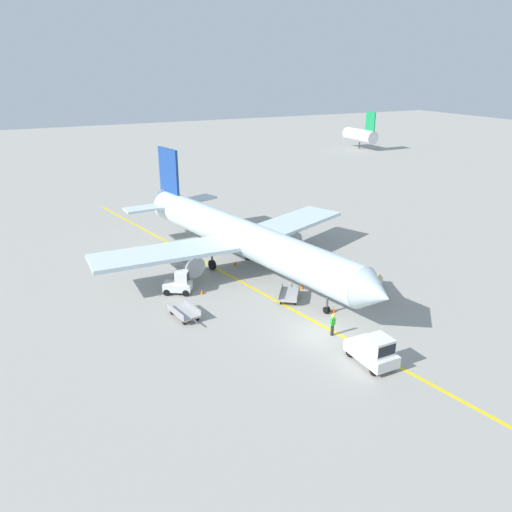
{
  "coord_description": "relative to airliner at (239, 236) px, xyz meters",
  "views": [
    {
      "loc": [
        -18.88,
        -27.65,
        18.75
      ],
      "look_at": [
        0.11,
        10.97,
        2.5
      ],
      "focal_mm": 35.55,
      "sensor_mm": 36.0,
      "label": 1
    }
  ],
  "objects": [
    {
      "name": "safety_cone_wingtip_left",
      "position": [
        0.0,
        0.98,
        -3.2
      ],
      "size": [
        0.36,
        0.36,
        0.44
      ],
      "primitive_type": "cone",
      "color": "orange",
      "rests_on": "ground"
    },
    {
      "name": "distant_aircraft_far_left",
      "position": [
        57.32,
        56.71,
        -0.2
      ],
      "size": [
        3.0,
        10.1,
        8.8
      ],
      "color": "silver",
      "rests_on": "ground"
    },
    {
      "name": "baggage_tug_by_cargo_door",
      "position": [
        -7.06,
        -2.93,
        -2.49
      ],
      "size": [
        2.73,
        2.34,
        2.1
      ],
      "color": "silver",
      "rests_on": "ground"
    },
    {
      "name": "airliner",
      "position": [
        0.0,
        0.0,
        0.0
      ],
      "size": [
        28.04,
        35.13,
        10.1
      ],
      "color": "silver",
      "rests_on": "ground"
    },
    {
      "name": "safety_cone_nose_right",
      "position": [
        -5.37,
        -3.96,
        -3.2
      ],
      "size": [
        0.36,
        0.36,
        0.44
      ],
      "primitive_type": "cone",
      "color": "orange",
      "rests_on": "ground"
    },
    {
      "name": "belt_loader_forward_hold",
      "position": [
        8.18,
        -10.17,
        -2.64
      ],
      "size": [
        4.45,
        4.39,
        2.59
      ],
      "color": "silver",
      "rests_on": "ground"
    },
    {
      "name": "ground_plane",
      "position": [
        0.0,
        -14.5,
        -3.42
      ],
      "size": [
        300.0,
        300.0,
        0.0
      ],
      "primitive_type": "plane",
      "color": "#9E9B93"
    },
    {
      "name": "baggage_tug_near_wing",
      "position": [
        6.76,
        -4.08,
        -2.49
      ],
      "size": [
        1.89,
        2.66,
        2.1
      ],
      "color": "silver",
      "rests_on": "ground"
    },
    {
      "name": "safety_cone_nose_left",
      "position": [
        2.97,
        -11.94,
        -3.2
      ],
      "size": [
        0.36,
        0.36,
        0.44
      ],
      "primitive_type": "cone",
      "color": "orange",
      "rests_on": "ground"
    },
    {
      "name": "safety_cone_wingtip_right",
      "position": [
        3.09,
        -6.83,
        -3.2
      ],
      "size": [
        0.36,
        0.36,
        0.44
      ],
      "primitive_type": "cone",
      "color": "orange",
      "rests_on": "ground"
    },
    {
      "name": "baggage_cart_empty_trailing",
      "position": [
        0.98,
        -8.22,
        -2.95
      ],
      "size": [
        2.91,
        3.51,
        0.94
      ],
      "color": "#A5A5A8",
      "rests_on": "ground"
    },
    {
      "name": "ground_crew_marshaller",
      "position": [
        0.75,
        -14.99,
        -2.51
      ],
      "size": [
        0.36,
        0.24,
        1.7
      ],
      "color": "#26262D",
      "rests_on": "ground"
    },
    {
      "name": "pushback_tug",
      "position": [
        1.01,
        -19.41,
        -2.42
      ],
      "size": [
        1.96,
        3.63,
        2.2
      ],
      "color": "silver",
      "rests_on": "ground"
    },
    {
      "name": "taxi_line_yellow",
      "position": [
        0.11,
        -9.5,
        -3.41
      ],
      "size": [
        16.17,
        78.47,
        0.01
      ],
      "primitive_type": "cube",
      "rotation": [
        0.0,
        0.0,
        0.2
      ],
      "color": "yellow",
      "rests_on": "ground"
    },
    {
      "name": "baggage_cart_loaded",
      "position": [
        -8.14,
        -7.46,
        -2.95
      ],
      "size": [
        2.0,
        3.84,
        0.94
      ],
      "color": "#A5A5A8",
      "rests_on": "ground"
    }
  ]
}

